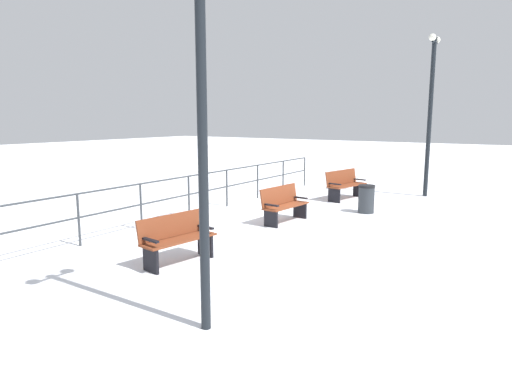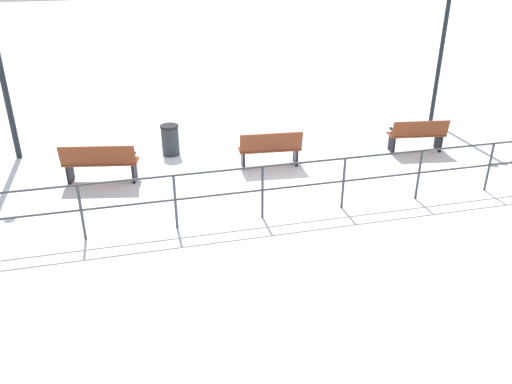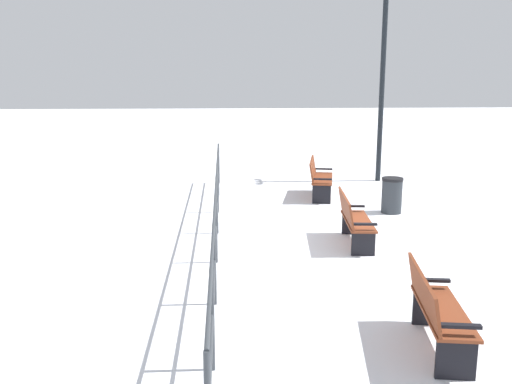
# 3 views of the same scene
# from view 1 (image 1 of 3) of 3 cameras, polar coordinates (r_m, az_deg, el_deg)

# --- Properties ---
(ground_plane) EXTENTS (80.00, 80.00, 0.00)m
(ground_plane) POSITION_cam_1_polar(r_m,az_deg,el_deg) (11.34, 4.43, -3.96)
(ground_plane) COLOR white
(ground_plane) RESTS_ON ground
(bench_nearest) EXTENTS (0.70, 1.50, 0.88)m
(bench_nearest) POSITION_cam_1_polar(r_m,az_deg,el_deg) (8.27, -10.08, -5.80)
(bench_nearest) COLOR brown
(bench_nearest) RESTS_ON ground
(bench_second) EXTENTS (0.63, 1.53, 0.91)m
(bench_second) POSITION_cam_1_polar(r_m,az_deg,el_deg) (11.35, 3.53, -1.52)
(bench_second) COLOR brown
(bench_second) RESTS_ON ground
(bench_third) EXTENTS (0.85, 1.71, 0.94)m
(bench_third) POSITION_cam_1_polar(r_m,az_deg,el_deg) (14.80, 11.29, 0.99)
(bench_third) COLOR brown
(bench_third) RESTS_ON ground
(lamppost_near) EXTENTS (0.24, 0.85, 5.20)m
(lamppost_near) POSITION_cam_1_polar(r_m,az_deg,el_deg) (5.36, -7.04, 16.67)
(lamppost_near) COLOR black
(lamppost_near) RESTS_ON ground
(lamppost_middle) EXTENTS (0.22, 0.84, 5.27)m
(lamppost_middle) POSITION_cam_1_polar(r_m,az_deg,el_deg) (16.02, 21.39, 10.75)
(lamppost_middle) COLOR black
(lamppost_middle) RESTS_ON ground
(waterfront_railing) EXTENTS (0.05, 11.79, 1.11)m
(waterfront_railing) POSITION_cam_1_polar(r_m,az_deg,el_deg) (12.66, -6.04, 0.82)
(waterfront_railing) COLOR #383D42
(waterfront_railing) RESTS_ON ground
(trash_bin) EXTENTS (0.46, 0.46, 0.78)m
(trash_bin) POSITION_cam_1_polar(r_m,az_deg,el_deg) (12.80, 13.88, -0.86)
(trash_bin) COLOR #2D3338
(trash_bin) RESTS_ON ground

